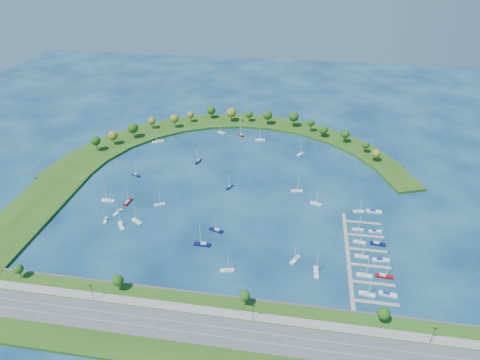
# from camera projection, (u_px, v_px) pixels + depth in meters

# --- Properties ---
(ground) EXTENTS (700.00, 700.00, 0.00)m
(ground) POSITION_uv_depth(u_px,v_px,m) (232.00, 188.00, 292.53)
(ground) COLOR #081F45
(ground) RESTS_ON ground
(south_shoreline) EXTENTS (420.00, 43.10, 11.60)m
(south_shoreline) POSITION_uv_depth(u_px,v_px,m) (187.00, 326.00, 188.75)
(south_shoreline) COLOR #294612
(south_shoreline) RESTS_ON ground
(breakwater) EXTENTS (286.74, 247.64, 2.00)m
(breakwater) POSITION_uv_depth(u_px,v_px,m) (188.00, 151.00, 339.08)
(breakwater) COLOR #294612
(breakwater) RESTS_ON ground
(breakwater_trees) EXTENTS (234.51, 90.69, 14.83)m
(breakwater_trees) POSITION_uv_depth(u_px,v_px,m) (229.00, 123.00, 364.06)
(breakwater_trees) COLOR #382314
(breakwater_trees) RESTS_ON breakwater
(harbor_tower) EXTENTS (2.60, 2.60, 4.42)m
(harbor_tower) POSITION_uv_depth(u_px,v_px,m) (241.00, 119.00, 387.87)
(harbor_tower) COLOR gray
(harbor_tower) RESTS_ON breakwater
(dock_system) EXTENTS (24.28, 82.00, 1.60)m
(dock_system) POSITION_uv_depth(u_px,v_px,m) (361.00, 257.00, 229.80)
(dock_system) COLOR gray
(dock_system) RESTS_ON ground
(moored_boat_0) EXTENTS (8.23, 6.22, 12.09)m
(moored_boat_0) POSITION_uv_depth(u_px,v_px,m) (137.00, 221.00, 257.47)
(moored_boat_0) COLOR white
(moored_boat_0) RESTS_ON ground
(moored_boat_1) EXTENTS (4.20, 7.54, 10.68)m
(moored_boat_1) POSITION_uv_depth(u_px,v_px,m) (229.00, 187.00, 292.14)
(moored_boat_1) COLOR #0A0F44
(moored_boat_1) RESTS_ON ground
(moored_boat_2) EXTENTS (7.17, 5.01, 10.37)m
(moored_boat_2) POSITION_uv_depth(u_px,v_px,m) (136.00, 175.00, 306.40)
(moored_boat_2) COLOR #0A0F44
(moored_boat_2) RESTS_ON ground
(moored_boat_3) EXTENTS (7.44, 8.86, 13.40)m
(moored_boat_3) POSITION_uv_depth(u_px,v_px,m) (121.00, 225.00, 253.45)
(moored_boat_3) COLOR white
(moored_boat_3) RESTS_ON ground
(moored_boat_4) EXTENTS (6.91, 8.08, 12.29)m
(moored_boat_4) POSITION_uv_depth(u_px,v_px,m) (241.00, 135.00, 366.78)
(moored_boat_4) COLOR maroon
(moored_boat_4) RESTS_ON ground
(moored_boat_5) EXTENTS (9.71, 2.84, 14.23)m
(moored_boat_5) POSITION_uv_depth(u_px,v_px,m) (202.00, 244.00, 238.49)
(moored_boat_5) COLOR #0A0F44
(moored_boat_5) RESTS_ON ground
(moored_boat_6) EXTENTS (3.40, 6.85, 9.70)m
(moored_boat_6) POSITION_uv_depth(u_px,v_px,m) (106.00, 220.00, 258.73)
(moored_boat_6) COLOR white
(moored_boat_6) RESTS_ON ground
(moored_boat_7) EXTENTS (8.01, 3.95, 11.34)m
(moored_boat_7) POSITION_uv_depth(u_px,v_px,m) (227.00, 270.00, 220.35)
(moored_boat_7) COLOR white
(moored_boat_7) RESTS_ON ground
(moored_boat_8) EXTENTS (3.69, 8.83, 12.59)m
(moored_boat_8) POSITION_uv_depth(u_px,v_px,m) (198.00, 161.00, 324.72)
(moored_boat_8) COLOR #0A0F44
(moored_boat_8) RESTS_ON ground
(moored_boat_9) EXTENTS (2.84, 9.08, 13.22)m
(moored_boat_9) POSITION_uv_depth(u_px,v_px,m) (316.00, 272.00, 218.96)
(moored_boat_9) COLOR white
(moored_boat_9) RESTS_ON ground
(moored_boat_10) EXTENTS (4.15, 7.77, 11.01)m
(moored_boat_10) POSITION_uv_depth(u_px,v_px,m) (118.00, 212.00, 265.95)
(moored_boat_10) COLOR white
(moored_boat_10) RESTS_ON ground
(moored_boat_11) EXTENTS (8.95, 2.68, 13.09)m
(moored_boat_11) POSITION_uv_depth(u_px,v_px,m) (108.00, 200.00, 277.42)
(moored_boat_11) COLOR white
(moored_boat_11) RESTS_ON ground
(moored_boat_12) EXTENTS (8.11, 4.33, 11.48)m
(moored_boat_12) POSITION_uv_depth(u_px,v_px,m) (316.00, 203.00, 274.40)
(moored_boat_12) COLOR white
(moored_boat_12) RESTS_ON ground
(moored_boat_13) EXTENTS (8.36, 3.97, 11.85)m
(moored_boat_13) POSITION_uv_depth(u_px,v_px,m) (297.00, 190.00, 287.77)
(moored_boat_13) COLOR white
(moored_boat_13) RESTS_ON ground
(moored_boat_14) EXTENTS (3.59, 9.00, 12.87)m
(moored_boat_14) POSITION_uv_depth(u_px,v_px,m) (128.00, 202.00, 275.85)
(moored_boat_14) COLOR maroon
(moored_boat_14) RESTS_ON ground
(moored_boat_15) EXTENTS (8.94, 3.60, 12.77)m
(moored_boat_15) POSITION_uv_depth(u_px,v_px,m) (260.00, 140.00, 357.99)
(moored_boat_15) COLOR white
(moored_boat_15) RESTS_ON ground
(moored_boat_16) EXTENTS (10.09, 7.08, 14.60)m
(moored_boat_16) POSITION_uv_depth(u_px,v_px,m) (158.00, 141.00, 354.77)
(moored_boat_16) COLOR white
(moored_boat_16) RESTS_ON ground
(moored_boat_17) EXTENTS (7.15, 5.19, 10.41)m
(moored_boat_17) POSITION_uv_depth(u_px,v_px,m) (160.00, 204.00, 273.59)
(moored_boat_17) COLOR white
(moored_boat_17) RESTS_ON ground
(moored_boat_18) EXTENTS (6.58, 7.79, 11.80)m
(moored_boat_18) POSITION_uv_depth(u_px,v_px,m) (301.00, 154.00, 335.46)
(moored_boat_18) COLOR white
(moored_boat_18) RESTS_ON ground
(moored_boat_19) EXTENTS (9.24, 4.94, 13.08)m
(moored_boat_19) POSITION_uv_depth(u_px,v_px,m) (216.00, 230.00, 249.85)
(moored_boat_19) COLOR #0A0F44
(moored_boat_19) RESTS_ON ground
(moored_boat_20) EXTENTS (6.20, 8.23, 12.08)m
(moored_boat_20) POSITION_uv_depth(u_px,v_px,m) (295.00, 259.00, 227.35)
(moored_boat_20) COLOR white
(moored_boat_20) RESTS_ON ground
(moored_boat_21) EXTENTS (7.54, 4.27, 10.69)m
(moored_boat_21) POSITION_uv_depth(u_px,v_px,m) (221.00, 132.00, 371.09)
(moored_boat_21) COLOR white
(moored_boat_21) RESTS_ON ground
(docked_boat_0) EXTENTS (8.44, 3.55, 12.03)m
(docked_boat_0) POSITION_uv_depth(u_px,v_px,m) (367.00, 294.00, 205.92)
(docked_boat_0) COLOR white
(docked_boat_0) RESTS_ON ground
(docked_boat_1) EXTENTS (9.22, 3.83, 1.83)m
(docked_boat_1) POSITION_uv_depth(u_px,v_px,m) (388.00, 294.00, 205.89)
(docked_boat_1) COLOR white
(docked_boat_1) RESTS_ON ground
(docked_boat_2) EXTENTS (8.41, 2.62, 12.25)m
(docked_boat_2) POSITION_uv_depth(u_px,v_px,m) (364.00, 275.00, 217.10)
(docked_boat_2) COLOR white
(docked_boat_2) RESTS_ON ground
(docked_boat_3) EXTENTS (9.26, 3.09, 13.41)m
(docked_boat_3) POSITION_uv_depth(u_px,v_px,m) (384.00, 276.00, 216.47)
(docked_boat_3) COLOR maroon
(docked_boat_3) RESTS_ON ground
(docked_boat_4) EXTENTS (7.85, 2.52, 11.41)m
(docked_boat_4) POSITION_uv_depth(u_px,v_px,m) (361.00, 256.00, 229.82)
(docked_boat_4) COLOR white
(docked_boat_4) RESTS_ON ground
(docked_boat_5) EXTENTS (9.51, 3.66, 1.89)m
(docked_boat_5) POSITION_uv_depth(u_px,v_px,m) (381.00, 260.00, 227.38)
(docked_boat_5) COLOR white
(docked_boat_5) RESTS_ON ground
(docked_boat_6) EXTENTS (7.76, 3.09, 11.10)m
(docked_boat_6) POSITION_uv_depth(u_px,v_px,m) (359.00, 242.00, 240.44)
(docked_boat_6) COLOR white
(docked_boat_6) RESTS_ON ground
(docked_boat_7) EXTENTS (9.02, 3.33, 12.97)m
(docked_boat_7) POSITION_uv_depth(u_px,v_px,m) (378.00, 243.00, 238.96)
(docked_boat_7) COLOR #0A0F44
(docked_boat_7) RESTS_ON ground
(docked_boat_8) EXTENTS (7.24, 2.68, 10.41)m
(docked_boat_8) POSITION_uv_depth(u_px,v_px,m) (358.00, 229.00, 250.55)
(docked_boat_8) COLOR white
(docked_boat_8) RESTS_ON ground
(docked_boat_9) EXTENTS (7.92, 3.15, 1.57)m
(docked_boat_9) POSITION_uv_depth(u_px,v_px,m) (375.00, 231.00, 249.14)
(docked_boat_9) COLOR white
(docked_boat_9) RESTS_ON ground
(docked_boat_10) EXTENTS (7.30, 3.14, 10.39)m
(docked_boat_10) POSITION_uv_depth(u_px,v_px,m) (359.00, 211.00, 266.80)
(docked_boat_10) COLOR white
(docked_boat_10) RESTS_ON ground
(docked_boat_11) EXTENTS (9.79, 2.97, 1.98)m
(docked_boat_11) POSITION_uv_depth(u_px,v_px,m) (374.00, 211.00, 266.77)
(docked_boat_11) COLOR white
(docked_boat_11) RESTS_ON ground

